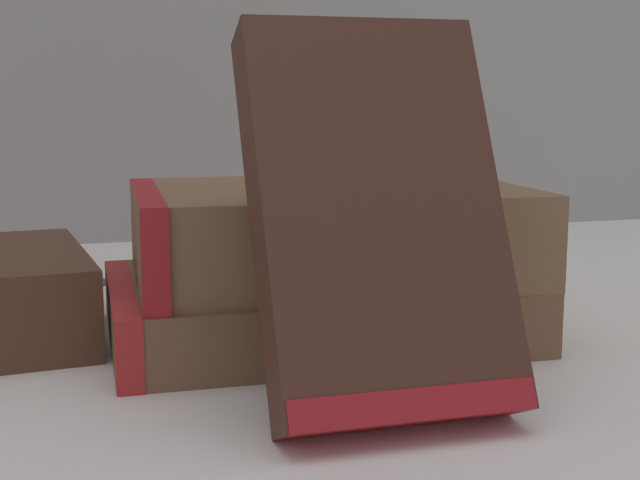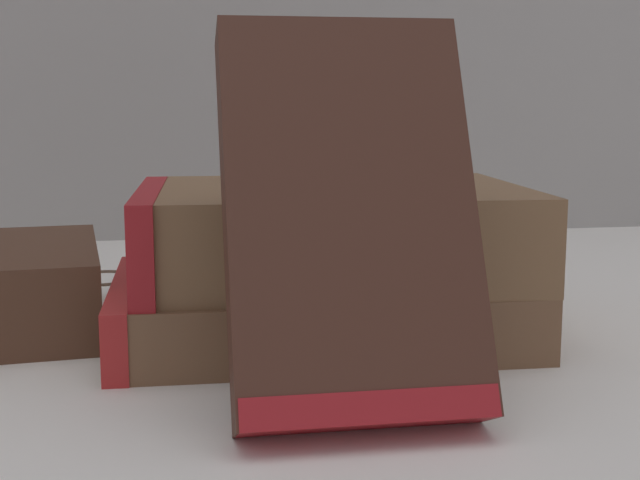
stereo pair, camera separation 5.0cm
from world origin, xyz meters
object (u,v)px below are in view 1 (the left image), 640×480
(book_leaning_front, at_px, (379,229))
(pocket_watch, at_px, (385,180))
(reading_glasses, at_px, (114,280))
(book_flat_top, at_px, (319,232))
(book_flat_bottom, at_px, (304,307))

(book_leaning_front, xyz_separation_m, pocket_watch, (0.04, 0.11, 0.01))
(reading_glasses, bearing_deg, pocket_watch, -50.11)
(book_flat_top, bearing_deg, pocket_watch, 3.13)
(book_flat_top, bearing_deg, reading_glasses, 122.26)
(book_flat_top, distance_m, reading_glasses, 0.20)
(book_flat_bottom, xyz_separation_m, book_leaning_front, (-0.00, -0.12, 0.06))
(book_flat_top, distance_m, book_leaning_front, 0.12)
(book_flat_bottom, xyz_separation_m, book_flat_top, (0.01, -0.00, 0.04))
(book_flat_top, xyz_separation_m, book_leaning_front, (-0.01, -0.11, 0.02))
(pocket_watch, relative_size, reading_glasses, 0.44)
(book_leaning_front, xyz_separation_m, reading_glasses, (-0.09, 0.29, -0.07))
(reading_glasses, bearing_deg, book_flat_bottom, -60.33)
(book_flat_bottom, bearing_deg, pocket_watch, -0.83)
(book_flat_bottom, bearing_deg, book_leaning_front, -89.01)
(book_leaning_front, distance_m, reading_glasses, 0.31)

